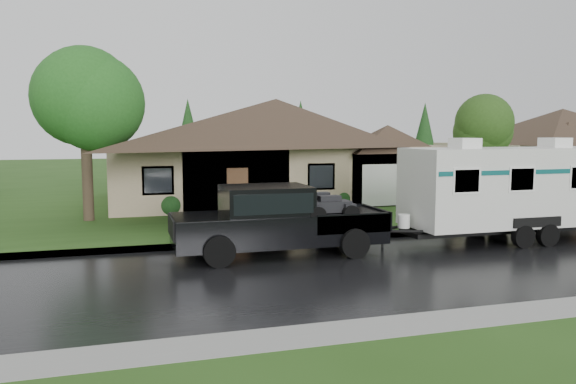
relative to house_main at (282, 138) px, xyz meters
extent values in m
plane|color=#294E18|center=(-2.29, -13.84, -3.59)|extent=(140.00, 140.00, 0.00)
cube|color=black|center=(-2.29, -15.84, -3.59)|extent=(140.00, 8.00, 0.01)
cube|color=gray|center=(-2.29, -11.59, -3.52)|extent=(140.00, 0.50, 0.15)
cube|color=#294E18|center=(-2.29, 1.16, -3.52)|extent=(140.00, 26.00, 0.15)
cube|color=tan|center=(-0.29, 0.16, -1.94)|extent=(18.00, 10.00, 3.00)
pyramid|color=#33241C|center=(-0.29, 0.16, 2.16)|extent=(19.44, 10.80, 2.60)
cube|color=tan|center=(5.11, -2.84, -2.09)|extent=(5.76, 4.00, 2.70)
cube|color=#BBAC8A|center=(19.71, 0.66, -1.94)|extent=(14.00, 9.00, 3.00)
pyramid|color=#33241C|center=(19.71, 0.66, 1.86)|extent=(15.12, 9.72, 2.30)
cylinder|color=#382B1E|center=(-10.08, -5.24, -1.90)|extent=(0.45, 0.45, 3.08)
sphere|color=#2B7124|center=(-10.08, -5.24, 1.48)|extent=(4.26, 4.26, 4.26)
cylinder|color=#382B1E|center=(9.04, -5.90, -2.22)|extent=(0.39, 0.39, 2.45)
sphere|color=#31581C|center=(9.04, -5.90, 0.46)|extent=(3.38, 3.38, 3.38)
sphere|color=#143814|center=(-6.59, -4.54, -2.94)|extent=(1.00, 1.00, 1.00)
sphere|color=#143814|center=(-2.39, -4.54, -2.94)|extent=(1.00, 1.00, 1.00)
sphere|color=#143814|center=(1.81, -4.54, -2.94)|extent=(1.00, 1.00, 1.00)
sphere|color=#143814|center=(6.01, -4.54, -2.94)|extent=(1.00, 1.00, 1.00)
cube|color=black|center=(-3.91, -13.42, -2.72)|extent=(6.69, 2.23, 0.96)
cube|color=black|center=(-6.36, -13.42, -2.42)|extent=(1.78, 2.18, 0.39)
cube|color=black|center=(-4.35, -13.42, -1.86)|extent=(2.68, 2.10, 1.00)
cube|color=black|center=(-4.35, -13.42, -1.81)|extent=(2.45, 2.14, 0.61)
cube|color=black|center=(-1.79, -13.42, -2.50)|extent=(2.45, 2.12, 0.07)
cylinder|color=black|center=(-6.03, -14.51, -3.12)|extent=(0.94, 0.36, 0.94)
cylinder|color=black|center=(-6.03, -12.32, -3.12)|extent=(0.94, 0.36, 0.94)
cylinder|color=black|center=(-1.79, -14.51, -3.12)|extent=(0.94, 0.36, 0.94)
cylinder|color=black|center=(-1.79, -12.32, -3.12)|extent=(0.94, 0.36, 0.94)
cube|color=silver|center=(4.79, -13.42, -1.61)|extent=(7.81, 2.68, 2.73)
cube|color=black|center=(4.79, -13.42, -3.15)|extent=(8.26, 1.34, 0.16)
cube|color=#0B4D4E|center=(4.79, -13.42, -1.01)|extent=(7.65, 2.70, 0.16)
cube|color=white|center=(2.79, -13.42, -0.07)|extent=(0.78, 0.89, 0.36)
cube|color=white|center=(6.58, -13.42, -0.07)|extent=(0.78, 0.89, 0.36)
cylinder|color=black|center=(4.29, -14.73, -3.20)|extent=(0.78, 0.27, 0.78)
cylinder|color=black|center=(4.29, -12.10, -3.20)|extent=(0.78, 0.27, 0.78)
cylinder|color=black|center=(5.30, -14.73, -3.20)|extent=(0.78, 0.27, 0.78)
cylinder|color=black|center=(5.30, -12.10, -3.20)|extent=(0.78, 0.27, 0.78)
camera|label=1|loc=(-8.63, -30.39, 0.33)|focal=35.00mm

